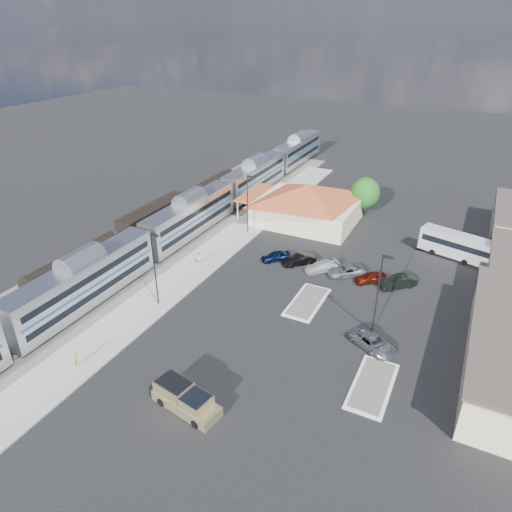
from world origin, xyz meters
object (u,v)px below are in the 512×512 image
at_px(station_depot, 307,203).
at_px(coach_bus, 462,246).
at_px(pickup_truck, 186,400).
at_px(suv, 373,342).

distance_m(station_depot, coach_bus, 23.38).
xyz_separation_m(pickup_truck, coach_bus, (17.88, 38.61, 1.02)).
bearing_deg(coach_bus, suv, -178.34).
relative_size(station_depot, coach_bus, 1.64).
height_order(station_depot, coach_bus, station_depot).
xyz_separation_m(suv, coach_bus, (5.95, 23.79, 1.33)).
distance_m(pickup_truck, coach_bus, 42.56).
xyz_separation_m(station_depot, coach_bus, (23.17, -2.95, -1.11)).
height_order(station_depot, pickup_truck, station_depot).
xyz_separation_m(pickup_truck, suv, (11.93, 14.82, -0.31)).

